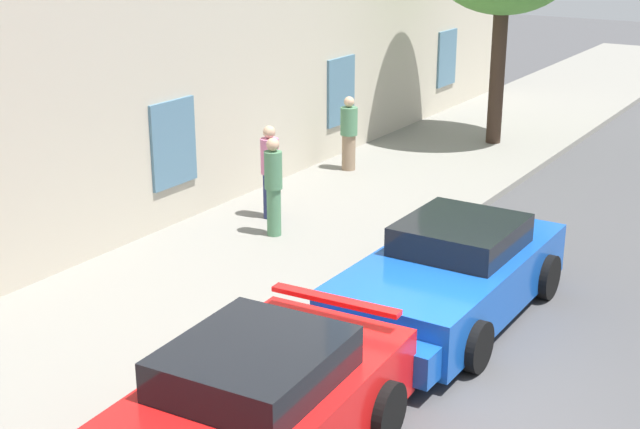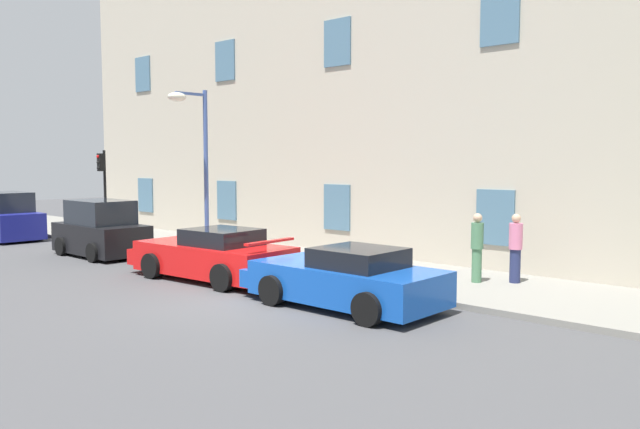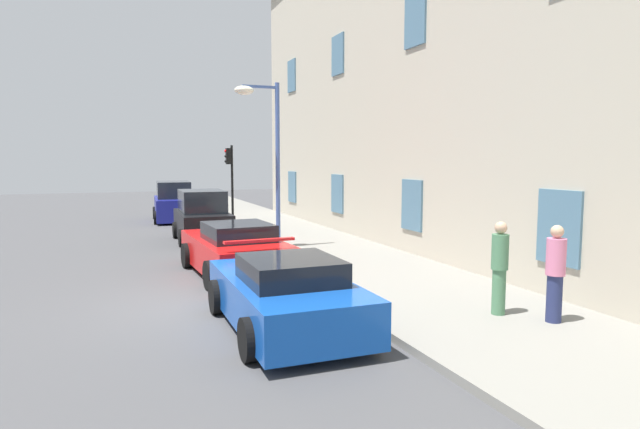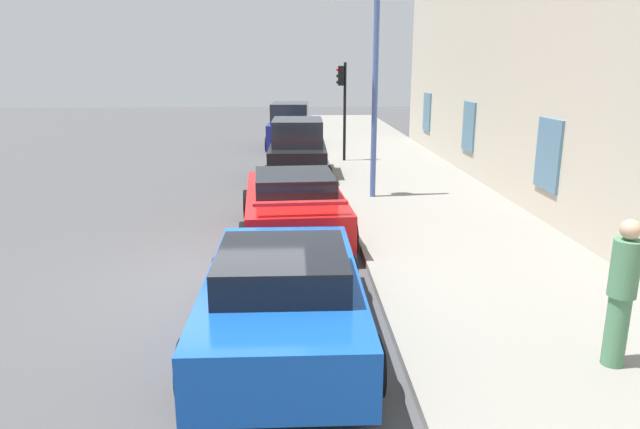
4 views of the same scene
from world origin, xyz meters
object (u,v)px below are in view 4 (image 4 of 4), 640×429
Objects in this scene: sportscar_red_lead at (293,204)px; hatchback_parked at (298,152)px; hatchback_distant at (290,128)px; pedestrian_bystander at (622,291)px; traffic_light at (343,94)px; street_lamp at (358,51)px; sportscar_yellow_flank at (284,292)px.

hatchback_parked reaches higher than sportscar_red_lead.
hatchback_distant is 19.02m from pedestrian_bystander.
pedestrian_bystander is (18.66, 3.72, 0.18)m from hatchback_distant.
street_lamp reaches higher than traffic_light.
street_lamp reaches higher than pedestrian_bystander.
pedestrian_bystander is at bearing 7.39° from traffic_light.
hatchback_distant is at bearing -170.33° from street_lamp.
pedestrian_bystander is at bearing 16.40° from hatchback_parked.
sportscar_red_lead is 4.45m from street_lamp.
sportscar_yellow_flank is at bearing -8.07° from traffic_light.
pedestrian_bystander reaches higher than sportscar_yellow_flank.
hatchback_parked is 12.24m from pedestrian_bystander.
pedestrian_bystander reaches higher than sportscar_red_lead.
traffic_light is at bearing 171.93° from sportscar_yellow_flank.
sportscar_yellow_flank is at bearing -13.16° from street_lamp.
hatchback_distant reaches higher than hatchback_parked.
street_lamp is at bearing 166.84° from sportscar_yellow_flank.
traffic_light reaches higher than sportscar_red_lead.
sportscar_red_lead is at bearing 178.43° from sportscar_yellow_flank.
sportscar_yellow_flank is 1.36× the size of traffic_light.
pedestrian_bystander is at bearing 31.40° from sportscar_red_lead.
traffic_light is at bearing 168.42° from sportscar_red_lead.
hatchback_parked is at bearing 2.15° from hatchback_distant.
traffic_light is (-13.15, 1.86, 1.87)m from sportscar_yellow_flank.
sportscar_red_lead is 4.68m from sportscar_yellow_flank.
sportscar_red_lead reaches higher than sportscar_yellow_flank.
traffic_light reaches higher than hatchback_distant.
sportscar_yellow_flank is at bearing -1.48° from hatchback_parked.
hatchback_parked is 0.90× the size of hatchback_distant.
sportscar_yellow_flank is 0.89× the size of street_lamp.
sportscar_red_lead is 8.85m from traffic_light.
sportscar_yellow_flank is 3.95m from pedestrian_bystander.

